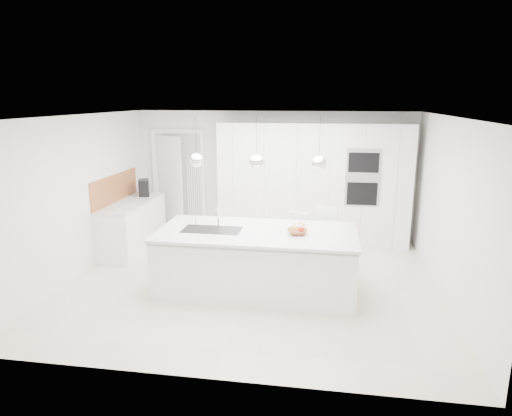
% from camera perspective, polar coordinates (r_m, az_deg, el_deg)
% --- Properties ---
extents(floor, '(5.50, 5.50, 0.00)m').
position_cam_1_polar(floor, '(7.07, -0.39, -9.27)').
color(floor, beige).
rests_on(floor, ground).
extents(wall_back, '(5.50, 0.00, 5.50)m').
position_cam_1_polar(wall_back, '(9.11, 2.18, 4.15)').
color(wall_back, silver).
rests_on(wall_back, ground).
extents(wall_left, '(0.00, 5.00, 5.00)m').
position_cam_1_polar(wall_left, '(7.63, -21.25, 1.34)').
color(wall_left, silver).
rests_on(wall_left, ground).
extents(ceiling, '(5.50, 5.50, 0.00)m').
position_cam_1_polar(ceiling, '(6.52, -0.42, 11.42)').
color(ceiling, white).
rests_on(ceiling, wall_back).
extents(tall_cabinets, '(3.60, 0.60, 2.30)m').
position_cam_1_polar(tall_cabinets, '(8.78, 7.14, 3.02)').
color(tall_cabinets, white).
rests_on(tall_cabinets, floor).
extents(oven_stack, '(0.62, 0.04, 1.05)m').
position_cam_1_polar(oven_stack, '(8.46, 13.22, 3.74)').
color(oven_stack, '#A5A5A8').
rests_on(oven_stack, tall_cabinets).
extents(doorway_frame, '(1.11, 0.08, 2.13)m').
position_cam_1_polar(doorway_frame, '(9.55, -9.56, 3.04)').
color(doorway_frame, white).
rests_on(doorway_frame, floor).
extents(hallway_door, '(0.76, 0.38, 2.00)m').
position_cam_1_polar(hallway_door, '(9.59, -11.07, 2.90)').
color(hallway_door, white).
rests_on(hallway_door, floor).
extents(radiator, '(0.32, 0.04, 1.40)m').
position_cam_1_polar(radiator, '(9.48, -7.70, 1.95)').
color(radiator, white).
rests_on(radiator, floor).
extents(left_base_cabinets, '(0.60, 1.80, 0.86)m').
position_cam_1_polar(left_base_cabinets, '(8.71, -15.16, -2.30)').
color(left_base_cabinets, white).
rests_on(left_base_cabinets, floor).
extents(left_worktop, '(0.62, 1.82, 0.04)m').
position_cam_1_polar(left_worktop, '(8.61, -15.35, 0.58)').
color(left_worktop, silver).
rests_on(left_worktop, left_base_cabinets).
extents(oak_backsplash, '(0.02, 1.80, 0.50)m').
position_cam_1_polar(oak_backsplash, '(8.67, -17.20, 2.38)').
color(oak_backsplash, '#AB6434').
rests_on(oak_backsplash, wall_left).
extents(island_base, '(2.80, 1.20, 0.86)m').
position_cam_1_polar(island_base, '(6.62, 0.04, -6.89)').
color(island_base, white).
rests_on(island_base, floor).
extents(island_worktop, '(2.84, 1.40, 0.04)m').
position_cam_1_polar(island_worktop, '(6.53, 0.11, -3.04)').
color(island_worktop, silver).
rests_on(island_worktop, island_base).
extents(island_sink, '(0.84, 0.44, 0.18)m').
position_cam_1_polar(island_sink, '(6.62, -5.53, -3.39)').
color(island_sink, '#3F3F42').
rests_on(island_sink, island_worktop).
extents(island_tap, '(0.02, 0.02, 0.30)m').
position_cam_1_polar(island_tap, '(6.74, -4.74, -1.05)').
color(island_tap, white).
rests_on(island_tap, island_worktop).
extents(pendant_left, '(0.20, 0.20, 0.20)m').
position_cam_1_polar(pendant_left, '(6.45, -7.48, 5.92)').
color(pendant_left, white).
rests_on(pendant_left, ceiling).
extents(pendant_mid, '(0.20, 0.20, 0.20)m').
position_cam_1_polar(pendant_mid, '(6.26, 0.04, 5.81)').
color(pendant_mid, white).
rests_on(pendant_mid, ceiling).
extents(pendant_right, '(0.20, 0.20, 0.20)m').
position_cam_1_polar(pendant_right, '(6.18, 7.88, 5.58)').
color(pendant_right, white).
rests_on(pendant_right, ceiling).
extents(fruit_bowl, '(0.33, 0.33, 0.07)m').
position_cam_1_polar(fruit_bowl, '(6.38, 5.17, -2.98)').
color(fruit_bowl, '#AB6434').
rests_on(fruit_bowl, island_worktop).
extents(espresso_machine, '(0.28, 0.34, 0.32)m').
position_cam_1_polar(espresso_machine, '(9.07, -13.84, 2.49)').
color(espresso_machine, black).
rests_on(espresso_machine, left_worktop).
extents(bar_stool_left, '(0.45, 0.53, 0.97)m').
position_cam_1_polar(bar_stool_left, '(7.29, 5.32, -4.52)').
color(bar_stool_left, white).
rests_on(bar_stool_left, floor).
extents(bar_stool_right, '(0.46, 0.56, 1.06)m').
position_cam_1_polar(bar_stool_right, '(7.28, 8.71, -4.27)').
color(bar_stool_right, white).
rests_on(bar_stool_right, floor).
extents(apple_a, '(0.07, 0.07, 0.07)m').
position_cam_1_polar(apple_a, '(6.38, 5.67, -2.69)').
color(apple_a, red).
rests_on(apple_a, fruit_bowl).
extents(apple_b, '(0.08, 0.08, 0.08)m').
position_cam_1_polar(apple_b, '(6.40, 5.58, -2.62)').
color(apple_b, red).
rests_on(apple_b, fruit_bowl).
extents(banana_bunch, '(0.22, 0.16, 0.20)m').
position_cam_1_polar(banana_bunch, '(6.38, 5.34, -2.28)').
color(banana_bunch, yellow).
rests_on(banana_bunch, fruit_bowl).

